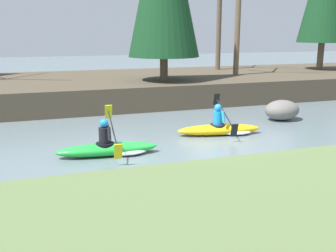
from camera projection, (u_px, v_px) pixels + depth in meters
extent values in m
plane|color=slate|center=(196.00, 151.00, 10.93)|extent=(90.00, 90.00, 0.00)
cube|color=#4C4233|center=(123.00, 87.00, 19.57)|extent=(44.00, 8.08, 1.04)
cylinder|color=brown|center=(164.00, 69.00, 17.93)|extent=(0.36, 0.36, 1.08)
cylinder|color=brown|center=(320.00, 56.00, 23.03)|extent=(0.36, 0.36, 1.57)
cylinder|color=brown|center=(237.00, 30.00, 19.81)|extent=(0.28, 0.28, 4.53)
cylinder|color=brown|center=(219.00, 30.00, 22.63)|extent=(0.28, 0.28, 4.53)
ellipsoid|color=yellow|center=(219.00, 130.00, 12.59)|extent=(2.76, 1.01, 0.34)
cone|color=yellow|center=(256.00, 128.00, 12.79)|extent=(0.38, 0.25, 0.20)
cylinder|color=black|center=(218.00, 125.00, 12.54)|extent=(0.55, 0.55, 0.08)
cylinder|color=#1984CC|center=(218.00, 118.00, 12.48)|extent=(0.34, 0.34, 0.42)
sphere|color=#1E89D1|center=(218.00, 108.00, 12.41)|extent=(0.26, 0.26, 0.23)
cylinder|color=#1984CC|center=(219.00, 113.00, 12.71)|extent=(0.12, 0.24, 0.35)
cylinder|color=#1984CC|center=(223.00, 116.00, 12.25)|extent=(0.12, 0.24, 0.35)
cylinder|color=black|center=(225.00, 113.00, 12.49)|extent=(0.33, 1.90, 0.65)
cube|color=black|center=(217.00, 99.00, 13.33)|extent=(0.22, 0.19, 0.41)
cube|color=black|center=(234.00, 130.00, 11.65)|extent=(0.22, 0.19, 0.41)
ellipsoid|color=white|center=(235.00, 131.00, 12.69)|extent=(1.19, 0.86, 0.18)
ellipsoid|color=green|center=(107.00, 149.00, 10.49)|extent=(2.73, 0.77, 0.34)
cone|color=green|center=(152.00, 145.00, 10.79)|extent=(0.36, 0.22, 0.20)
cylinder|color=black|center=(105.00, 144.00, 10.44)|extent=(0.51, 0.51, 0.08)
cylinder|color=black|center=(104.00, 135.00, 10.38)|extent=(0.32, 0.32, 0.42)
sphere|color=#1E89D1|center=(104.00, 123.00, 10.30)|extent=(0.24, 0.24, 0.23)
cylinder|color=black|center=(107.00, 130.00, 10.61)|extent=(0.10, 0.23, 0.35)
cylinder|color=black|center=(109.00, 134.00, 10.16)|extent=(0.10, 0.23, 0.35)
cylinder|color=black|center=(113.00, 130.00, 10.41)|extent=(0.16, 1.91, 0.65)
cube|color=yellow|center=(109.00, 112.00, 11.23)|extent=(0.21, 0.17, 0.41)
cube|color=yellow|center=(118.00, 151.00, 9.59)|extent=(0.21, 0.17, 0.41)
ellipsoid|color=white|center=(127.00, 151.00, 10.64)|extent=(1.14, 0.77, 0.18)
ellipsoid|color=slate|center=(282.00, 110.00, 14.65)|extent=(1.33, 1.04, 0.75)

